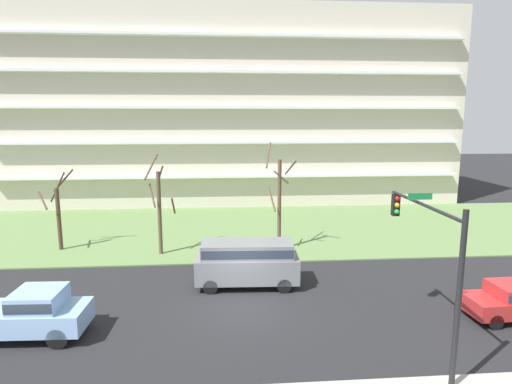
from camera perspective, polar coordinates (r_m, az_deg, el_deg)
name	(u,v)px	position (r m, az deg, el deg)	size (l,w,h in m)	color
ground	(241,308)	(20.34, -1.96, -15.08)	(160.00, 160.00, 0.00)	#232326
grass_lawn_strip	(233,229)	(33.54, -3.07, -4.90)	(80.00, 16.00, 0.08)	#66844C
apartment_building	(229,109)	(45.85, -3.64, 10.97)	(45.27, 11.79, 18.97)	beige
tree_far_left	(58,213)	(30.55, -24.79, -2.49)	(2.23, 2.23, 5.28)	#4C3828
tree_left	(160,209)	(27.41, -12.66, -2.17)	(1.81, 1.80, 6.33)	brown
tree_center	(279,200)	(27.55, 3.07, -1.04)	(1.95, 1.68, 7.00)	brown
pickup_blue_near_left	(23,313)	(19.71, -28.57, -13.95)	(5.47, 2.19, 1.95)	#8CB2E0
van_gray_center_right	(247,260)	(22.16, -1.18, -9.05)	(5.29, 2.24, 2.36)	slate
traffic_signal_mast	(431,250)	(16.14, 22.18, -7.10)	(0.90, 5.48, 5.90)	black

